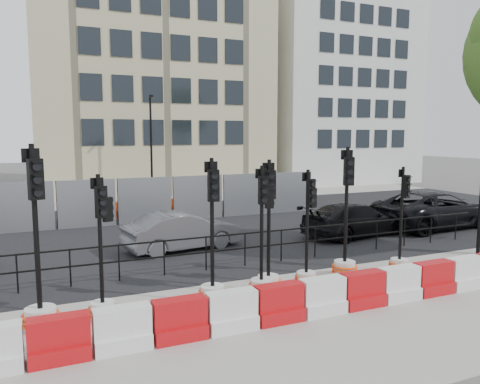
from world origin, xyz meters
name	(u,v)px	position (x,y,z in m)	size (l,w,h in m)	color
ground	(263,278)	(0.00, 0.00, 0.00)	(120.00, 120.00, 0.00)	#51514C
sidewalk_near	(327,317)	(0.00, -3.00, 0.01)	(40.00, 6.00, 0.02)	gray
road	(186,229)	(0.00, 7.00, 0.01)	(40.00, 14.00, 0.03)	black
sidewalk_far	(140,201)	(0.00, 16.00, 0.01)	(40.00, 4.00, 0.02)	gray
building_cream	(148,59)	(2.00, 21.99, 9.00)	(15.00, 10.06, 18.00)	#C7BD91
building_white	(329,83)	(17.00, 21.99, 8.00)	(12.00, 9.06, 16.00)	silver
kerb_railing	(245,243)	(0.00, 1.20, 0.69)	(18.00, 0.04, 1.00)	black
heras_fencing	(158,204)	(-0.49, 9.71, 0.71)	(14.33, 1.72, 2.00)	gray
lamp_post_far	(151,146)	(0.50, 14.98, 3.22)	(0.12, 0.56, 6.00)	black
barrier_row	(322,298)	(0.00, -2.80, 0.37)	(15.70, 0.50, 0.80)	red
traffic_signal_a	(40,293)	(-5.52, -1.25, 0.76)	(0.72, 0.72, 3.66)	silver
traffic_signal_b	(103,286)	(-4.32, -1.20, 0.72)	(0.60, 0.60, 3.04)	silver
traffic_signal_c	(213,274)	(-1.90, -1.22, 0.68)	(0.65, 0.65, 3.32)	silver
traffic_signal_d	(262,265)	(-0.63, -1.18, 0.74)	(0.61, 0.61, 3.11)	silver
traffic_signal_e	(269,265)	(-0.37, -1.02, 0.67)	(0.64, 0.64, 3.24)	silver
traffic_signal_f	(307,259)	(0.72, -1.04, 0.71)	(0.58, 0.58, 2.97)	silver
traffic_signal_g	(345,250)	(2.07, -0.78, 0.72)	(0.69, 0.69, 3.51)	silver
traffic_signal_h	(400,250)	(3.78, -1.01, 0.61)	(0.58, 0.58, 2.95)	silver
car_b	(182,231)	(-1.10, 3.83, 0.64)	(4.07, 1.99, 1.28)	#55565B
car_c	(355,220)	(5.48, 3.26, 0.64)	(4.62, 2.41, 1.28)	black
car_d	(435,209)	(9.53, 3.28, 0.76)	(5.64, 2.85, 1.53)	black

